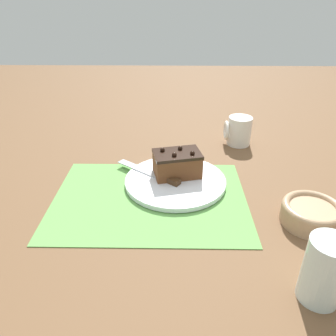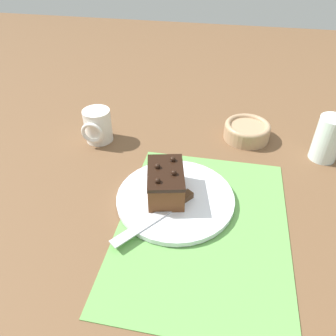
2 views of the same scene
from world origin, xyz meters
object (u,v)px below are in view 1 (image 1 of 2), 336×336
coffee_mug (238,131)px  serving_knife (158,175)px  chocolate_cake (177,164)px  small_bowl (311,213)px  cake_plate (175,181)px  drinking_glass (324,271)px

coffee_mug → serving_knife: bearing=44.4°
chocolate_cake → small_bowl: chocolate_cake is taller
cake_plate → coffee_mug: coffee_mug is taller
serving_knife → coffee_mug: size_ratio=1.93×
cake_plate → small_bowl: 0.33m
cake_plate → small_bowl: bearing=152.4°
chocolate_cake → small_bowl: size_ratio=1.06×
chocolate_cake → coffee_mug: bearing=-130.8°
chocolate_cake → small_bowl: bearing=148.7°
coffee_mug → chocolate_cake: bearing=49.2°
cake_plate → drinking_glass: 0.42m
chocolate_cake → drinking_glass: bearing=121.8°
serving_knife → coffee_mug: 0.34m
chocolate_cake → drinking_glass: drinking_glass is taller
chocolate_cake → serving_knife: size_ratio=0.76×
coffee_mug → small_bowl: bearing=102.4°
cake_plate → chocolate_cake: (-0.00, -0.02, 0.04)m
cake_plate → chocolate_cake: chocolate_cake is taller
cake_plate → coffee_mug: size_ratio=2.85×
chocolate_cake → drinking_glass: 0.43m
serving_knife → coffee_mug: coffee_mug is taller
chocolate_cake → coffee_mug: (-0.20, -0.23, -0.00)m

